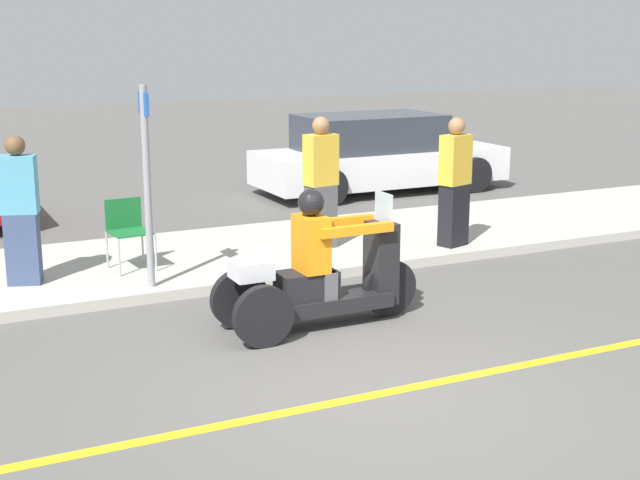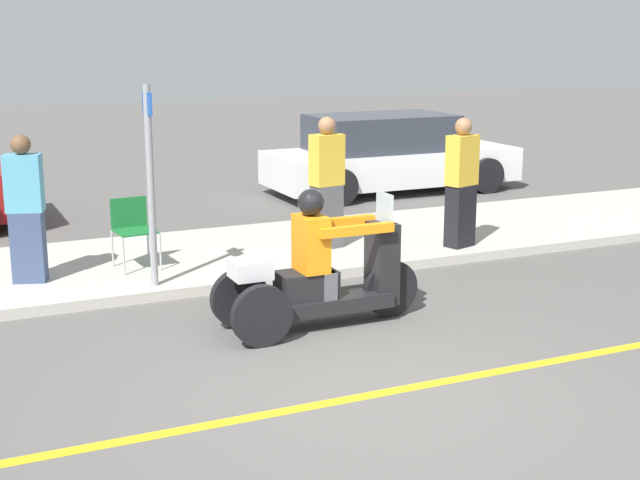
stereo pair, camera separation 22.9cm
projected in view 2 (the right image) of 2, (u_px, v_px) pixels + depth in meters
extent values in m
plane|color=#565451|center=(378.00, 394.00, 7.22)|extent=(60.00, 60.00, 0.00)
cube|color=gold|center=(407.00, 388.00, 7.33)|extent=(24.00, 0.12, 0.01)
cube|color=#B2ADA3|center=(207.00, 258.00, 11.28)|extent=(28.00, 2.80, 0.12)
cylinder|color=black|center=(390.00, 288.00, 9.13)|extent=(0.59, 0.10, 0.59)
cylinder|color=black|center=(262.00, 316.00, 8.24)|extent=(0.59, 0.10, 0.59)
cylinder|color=black|center=(240.00, 298.00, 8.79)|extent=(0.59, 0.10, 0.59)
cube|color=black|center=(320.00, 303.00, 8.82)|extent=(1.45, 0.43, 0.15)
cube|color=black|center=(307.00, 285.00, 8.72)|extent=(0.58, 0.34, 0.27)
cube|color=black|center=(382.00, 263.00, 9.02)|extent=(0.24, 0.34, 0.83)
cube|color=silver|center=(385.00, 208.00, 8.90)|extent=(0.03, 0.31, 0.30)
cube|color=silver|center=(250.00, 269.00, 8.43)|extent=(0.36, 0.34, 0.18)
cube|color=orange|center=(311.00, 243.00, 8.64)|extent=(0.26, 0.38, 0.55)
sphere|color=black|center=(311.00, 202.00, 8.55)|extent=(0.26, 0.26, 0.26)
cube|color=#515156|center=(328.00, 286.00, 8.68)|extent=(0.14, 0.14, 0.27)
cube|color=#515156|center=(318.00, 280.00, 8.89)|extent=(0.14, 0.14, 0.27)
cube|color=orange|center=(357.00, 230.00, 8.59)|extent=(0.79, 0.09, 0.09)
cube|color=orange|center=(339.00, 222.00, 8.94)|extent=(0.79, 0.09, 0.09)
cube|color=#38476B|center=(29.00, 247.00, 9.93)|extent=(0.41, 0.34, 0.80)
cube|color=#4C99B7|center=(24.00, 183.00, 9.76)|extent=(0.45, 0.35, 0.63)
sphere|color=brown|center=(21.00, 144.00, 9.66)|extent=(0.22, 0.22, 0.22)
cube|color=#515156|center=(327.00, 217.00, 11.47)|extent=(0.40, 0.30, 0.82)
cube|color=gold|center=(327.00, 160.00, 11.30)|extent=(0.44, 0.31, 0.65)
sphere|color=#9E704C|center=(327.00, 125.00, 11.20)|extent=(0.22, 0.22, 0.22)
cube|color=black|center=(460.00, 216.00, 11.55)|extent=(0.41, 0.33, 0.81)
cube|color=gold|center=(462.00, 160.00, 11.38)|extent=(0.45, 0.35, 0.64)
sphere|color=#9E704C|center=(464.00, 126.00, 11.28)|extent=(0.22, 0.22, 0.22)
cylinder|color=#A5A8AD|center=(124.00, 257.00, 10.22)|extent=(0.02, 0.02, 0.44)
cylinder|color=#A5A8AD|center=(160.00, 252.00, 10.43)|extent=(0.02, 0.02, 0.44)
cylinder|color=#A5A8AD|center=(112.00, 249.00, 10.59)|extent=(0.02, 0.02, 0.44)
cylinder|color=#A5A8AD|center=(148.00, 244.00, 10.80)|extent=(0.02, 0.02, 0.44)
cube|color=#19662D|center=(135.00, 231.00, 10.46)|extent=(0.48, 0.48, 0.02)
cube|color=#19662D|center=(129.00, 213.00, 10.60)|extent=(0.44, 0.06, 0.38)
cube|color=silver|center=(392.00, 166.00, 16.16)|extent=(4.53, 1.71, 0.59)
cube|color=#2D333D|center=(381.00, 132.00, 15.93)|extent=(2.49, 1.54, 0.63)
cylinder|color=black|center=(486.00, 175.00, 16.03)|extent=(0.64, 0.22, 0.64)
cylinder|color=black|center=(436.00, 163.00, 17.54)|extent=(0.64, 0.22, 0.64)
cylinder|color=black|center=(339.00, 187.00, 14.84)|extent=(0.64, 0.22, 0.64)
cylinder|color=black|center=(299.00, 172.00, 16.36)|extent=(0.64, 0.22, 0.64)
cylinder|color=gray|center=(151.00, 187.00, 9.61)|extent=(0.08, 0.08, 2.20)
cube|color=#1E51AD|center=(147.00, 103.00, 9.40)|extent=(0.02, 0.36, 0.24)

